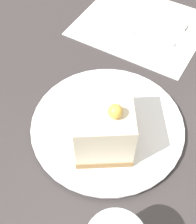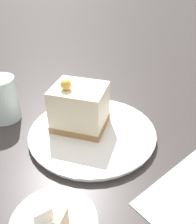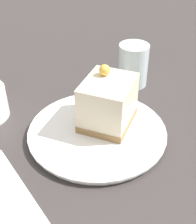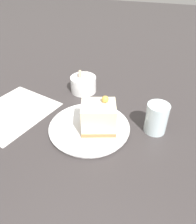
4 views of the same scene
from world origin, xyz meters
name	(u,v)px [view 4 (image 4 of 4)]	position (x,y,z in m)	size (l,w,h in m)	color
ground_plane	(84,128)	(0.00, 0.00, 0.00)	(4.00, 4.00, 0.00)	#383333
plate	(90,126)	(0.02, 0.00, 0.01)	(0.24, 0.24, 0.01)	white
cake_slice	(99,116)	(0.05, 0.00, 0.05)	(0.12, 0.11, 0.10)	#9E7547
napkin	(13,112)	(-0.25, 0.00, 0.00)	(0.27, 0.30, 0.00)	white
fork	(10,106)	(-0.27, 0.02, 0.01)	(0.05, 0.17, 0.00)	silver
knife	(15,116)	(-0.22, -0.02, 0.00)	(0.05, 0.17, 0.00)	silver
sugar_bowl	(83,84)	(-0.08, 0.20, 0.03)	(0.09, 0.09, 0.08)	white
drinking_glass	(156,118)	(0.20, 0.06, 0.05)	(0.06, 0.06, 0.09)	silver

